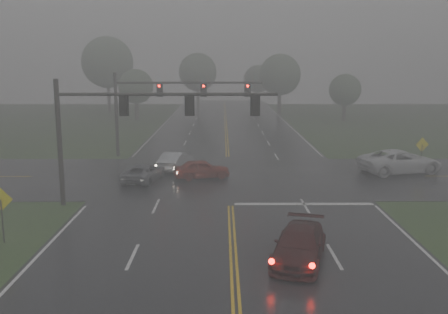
{
  "coord_description": "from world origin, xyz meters",
  "views": [
    {
      "loc": [
        -0.49,
        -15.0,
        8.51
      ],
      "look_at": [
        -0.39,
        16.0,
        2.65
      ],
      "focal_mm": 40.0,
      "sensor_mm": 36.0,
      "label": 1
    }
  ],
  "objects_px": {
    "sedan_silver": "(176,170)",
    "car_grey": "(144,181)",
    "pickup_white": "(399,173)",
    "sedan_maroon": "(299,261)",
    "sedan_red": "(202,178)",
    "signal_gantry_near": "(126,118)",
    "signal_gantry_far": "(161,98)"
  },
  "relations": [
    {
      "from": "signal_gantry_near",
      "to": "signal_gantry_far",
      "type": "height_order",
      "value": "signal_gantry_far"
    },
    {
      "from": "sedan_silver",
      "to": "car_grey",
      "type": "height_order",
      "value": "sedan_silver"
    },
    {
      "from": "sedan_maroon",
      "to": "car_grey",
      "type": "bearing_deg",
      "value": 137.06
    },
    {
      "from": "car_grey",
      "to": "signal_gantry_near",
      "type": "height_order",
      "value": "signal_gantry_near"
    },
    {
      "from": "sedan_red",
      "to": "signal_gantry_near",
      "type": "bearing_deg",
      "value": 135.46
    },
    {
      "from": "car_grey",
      "to": "signal_gantry_far",
      "type": "height_order",
      "value": "signal_gantry_far"
    },
    {
      "from": "pickup_white",
      "to": "signal_gantry_far",
      "type": "bearing_deg",
      "value": 54.8
    },
    {
      "from": "sedan_maroon",
      "to": "pickup_white",
      "type": "height_order",
      "value": "pickup_white"
    },
    {
      "from": "car_grey",
      "to": "signal_gantry_far",
      "type": "xyz_separation_m",
      "value": [
        0.18,
        10.13,
        5.38
      ]
    },
    {
      "from": "sedan_red",
      "to": "pickup_white",
      "type": "bearing_deg",
      "value": -96.77
    },
    {
      "from": "car_grey",
      "to": "pickup_white",
      "type": "distance_m",
      "value": 19.9
    },
    {
      "from": "car_grey",
      "to": "signal_gantry_far",
      "type": "relative_size",
      "value": 0.34
    },
    {
      "from": "sedan_red",
      "to": "signal_gantry_near",
      "type": "height_order",
      "value": "signal_gantry_near"
    },
    {
      "from": "car_grey",
      "to": "signal_gantry_near",
      "type": "relative_size",
      "value": 0.35
    },
    {
      "from": "sedan_silver",
      "to": "signal_gantry_far",
      "type": "distance_m",
      "value": 8.49
    },
    {
      "from": "sedan_maroon",
      "to": "sedan_silver",
      "type": "xyz_separation_m",
      "value": [
        -7.08,
        18.79,
        0.0
      ]
    },
    {
      "from": "pickup_white",
      "to": "signal_gantry_far",
      "type": "distance_m",
      "value": 21.53
    },
    {
      "from": "signal_gantry_near",
      "to": "car_grey",
      "type": "bearing_deg",
      "value": 90.16
    },
    {
      "from": "sedan_maroon",
      "to": "sedan_silver",
      "type": "bearing_deg",
      "value": 126.48
    },
    {
      "from": "car_grey",
      "to": "signal_gantry_far",
      "type": "distance_m",
      "value": 11.47
    },
    {
      "from": "pickup_white",
      "to": "signal_gantry_near",
      "type": "relative_size",
      "value": 0.5
    },
    {
      "from": "sedan_maroon",
      "to": "pickup_white",
      "type": "bearing_deg",
      "value": 75.0
    },
    {
      "from": "sedan_red",
      "to": "sedan_silver",
      "type": "height_order",
      "value": "sedan_silver"
    },
    {
      "from": "car_grey",
      "to": "signal_gantry_near",
      "type": "xyz_separation_m",
      "value": [
        0.02,
        -6.12,
        5.32
      ]
    },
    {
      "from": "car_grey",
      "to": "signal_gantry_near",
      "type": "bearing_deg",
      "value": 101.88
    },
    {
      "from": "sedan_maroon",
      "to": "pickup_white",
      "type": "xyz_separation_m",
      "value": [
        10.62,
        17.79,
        0.0
      ]
    },
    {
      "from": "sedan_silver",
      "to": "pickup_white",
      "type": "height_order",
      "value": "pickup_white"
    },
    {
      "from": "sedan_red",
      "to": "signal_gantry_far",
      "type": "relative_size",
      "value": 0.31
    },
    {
      "from": "car_grey",
      "to": "pickup_white",
      "type": "relative_size",
      "value": 0.71
    },
    {
      "from": "sedan_silver",
      "to": "signal_gantry_near",
      "type": "relative_size",
      "value": 0.35
    },
    {
      "from": "sedan_red",
      "to": "pickup_white",
      "type": "height_order",
      "value": "pickup_white"
    },
    {
      "from": "sedan_red",
      "to": "sedan_silver",
      "type": "relative_size",
      "value": 0.91
    }
  ]
}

